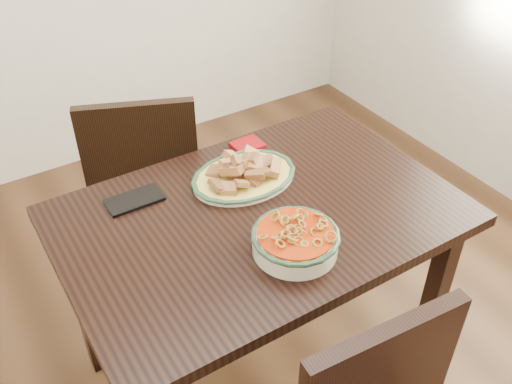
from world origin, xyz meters
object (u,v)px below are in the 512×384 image
chair_far (146,177)px  dining_table (259,236)px  fish_plate (244,168)px  smartphone (134,200)px  noodle_bowl (295,239)px

chair_far → dining_table: bearing=121.7°
chair_far → fish_plate: 0.61m
smartphone → noodle_bowl: bearing=-56.0°
chair_far → smartphone: 0.54m
chair_far → noodle_bowl: 0.93m
noodle_bowl → smartphone: noodle_bowl is taller
chair_far → smartphone: bearing=88.7°
chair_far → noodle_bowl: size_ratio=3.61×
dining_table → smartphone: 0.40m
noodle_bowl → chair_far: bearing=96.6°
chair_far → fish_plate: bearing=129.1°
dining_table → noodle_bowl: (-0.01, -0.20, 0.14)m
chair_far → fish_plate: (0.15, -0.51, 0.30)m
dining_table → fish_plate: size_ratio=3.42×
fish_plate → smartphone: fish_plate is taller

